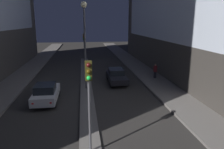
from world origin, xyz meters
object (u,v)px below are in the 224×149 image
at_px(traffic_light_mid, 84,42).
at_px(pedestrian_on_right_sidewalk, 155,71).
at_px(street_lamp, 85,28).
at_px(traffic_light_near, 89,87).
at_px(car_right_lane, 116,76).
at_px(car_left_lane, 46,93).

height_order(traffic_light_mid, pedestrian_on_right_sidewalk, traffic_light_mid).
bearing_deg(pedestrian_on_right_sidewalk, street_lamp, -161.26).
distance_m(traffic_light_near, car_right_lane, 13.48).
bearing_deg(traffic_light_mid, pedestrian_on_right_sidewalk, -50.37).
distance_m(traffic_light_mid, car_left_lane, 15.88).
xyz_separation_m(traffic_light_mid, car_left_lane, (-3.28, -15.31, -2.68)).
height_order(street_lamp, pedestrian_on_right_sidewalk, street_lamp).
bearing_deg(traffic_light_near, car_left_lane, 113.28).
height_order(car_right_lane, pedestrian_on_right_sidewalk, pedestrian_on_right_sidewalk).
distance_m(street_lamp, car_right_lane, 6.35).
distance_m(car_right_lane, pedestrian_on_right_sidewalk, 4.61).
xyz_separation_m(car_left_lane, pedestrian_on_right_sidewalk, (11.11, 5.85, 0.22)).
bearing_deg(traffic_light_mid, street_lamp, -90.00).
height_order(traffic_light_mid, car_left_lane, traffic_light_mid).
bearing_deg(traffic_light_mid, car_right_lane, -72.08).
xyz_separation_m(traffic_light_near, car_left_lane, (-3.28, 7.63, -2.68)).
xyz_separation_m(traffic_light_mid, street_lamp, (0.00, -12.11, 2.35)).
distance_m(traffic_light_near, traffic_light_mid, 22.94).
height_order(street_lamp, car_left_lane, street_lamp).
relative_size(traffic_light_near, traffic_light_mid, 1.00).
distance_m(traffic_light_mid, street_lamp, 12.33).
bearing_deg(car_left_lane, street_lamp, 44.23).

